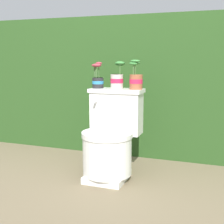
# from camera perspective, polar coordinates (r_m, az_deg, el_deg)

# --- Properties ---
(ground_plane) EXTENTS (12.00, 12.00, 0.00)m
(ground_plane) POSITION_cam_1_polar(r_m,az_deg,el_deg) (2.51, -1.22, -11.84)
(ground_plane) COLOR #75664C
(hedge_backdrop) EXTENTS (3.61, 0.96, 1.31)m
(hedge_backdrop) POSITION_cam_1_polar(r_m,az_deg,el_deg) (3.36, 5.31, 5.15)
(hedge_backdrop) COLOR #284C1E
(hedge_backdrop) RESTS_ON ground
(toilet) EXTENTS (0.43, 0.51, 0.68)m
(toilet) POSITION_cam_1_polar(r_m,az_deg,el_deg) (2.44, -0.28, -5.03)
(toilet) COLOR white
(toilet) RESTS_ON ground
(potted_plant_left) EXTENTS (0.11, 0.09, 0.21)m
(potted_plant_left) POSITION_cam_1_polar(r_m,az_deg,el_deg) (2.56, -2.65, 6.08)
(potted_plant_left) COLOR #262628
(potted_plant_left) RESTS_ON toilet
(potted_plant_midleft) EXTENTS (0.12, 0.10, 0.22)m
(potted_plant_midleft) POSITION_cam_1_polar(r_m,az_deg,el_deg) (2.50, 0.97, 6.16)
(potted_plant_midleft) COLOR beige
(potted_plant_midleft) RESTS_ON toilet
(potted_plant_middle) EXTENTS (0.12, 0.11, 0.23)m
(potted_plant_middle) POSITION_cam_1_polar(r_m,az_deg,el_deg) (2.46, 4.37, 6.15)
(potted_plant_middle) COLOR #9E5638
(potted_plant_middle) RESTS_ON toilet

